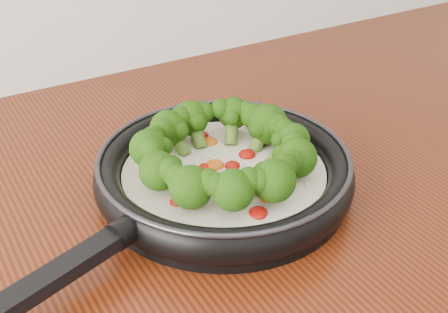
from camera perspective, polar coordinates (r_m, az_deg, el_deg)
skillet at (r=0.71m, az=-0.13°, el=-1.22°), size 0.51×0.39×0.09m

